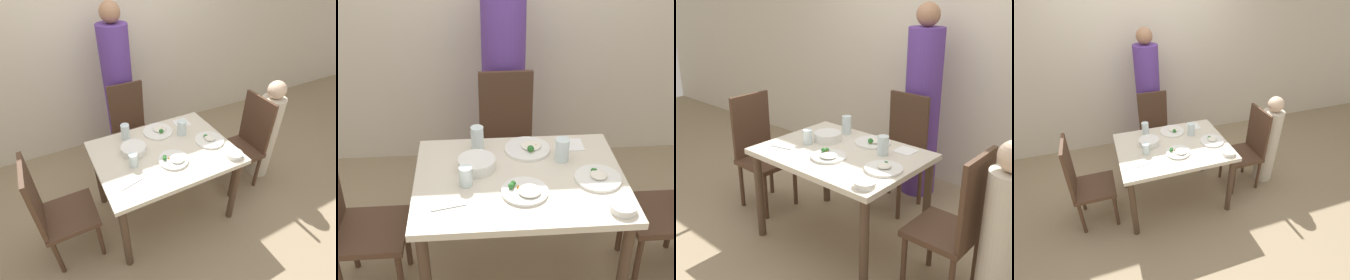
{
  "view_description": "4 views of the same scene",
  "coord_description": "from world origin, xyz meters",
  "views": [
    {
      "loc": [
        -0.76,
        -1.54,
        2.1
      ],
      "look_at": [
        0.08,
        0.07,
        0.77
      ],
      "focal_mm": 28.0,
      "sensor_mm": 36.0,
      "label": 1
    },
    {
      "loc": [
        -0.24,
        -2.08,
        2.19
      ],
      "look_at": [
        -0.07,
        0.05,
        0.94
      ],
      "focal_mm": 50.0,
      "sensor_mm": 36.0,
      "label": 2
    },
    {
      "loc": [
        1.86,
        -2.09,
        1.88
      ],
      "look_at": [
        0.08,
        -0.06,
        0.86
      ],
      "focal_mm": 45.0,
      "sensor_mm": 36.0,
      "label": 3
    },
    {
      "loc": [
        -0.64,
        -2.19,
        2.23
      ],
      "look_at": [
        0.11,
        0.03,
        0.76
      ],
      "focal_mm": 28.0,
      "sensor_mm": 36.0,
      "label": 4
    }
  ],
  "objects": [
    {
      "name": "ground_plane",
      "position": [
        0.0,
        0.0,
        0.0
      ],
      "size": [
        10.0,
        10.0,
        0.0
      ],
      "primitive_type": "plane",
      "color": "#998466"
    },
    {
      "name": "dining_table",
      "position": [
        0.0,
        0.0,
        0.64
      ],
      "size": [
        1.14,
        0.86,
        0.73
      ],
      "color": "beige",
      "rests_on": "ground_plane"
    },
    {
      "name": "chair_adult_spot",
      "position": [
        -0.01,
        0.78,
        0.51
      ],
      "size": [
        0.4,
        0.4,
        0.99
      ],
      "color": "#4C3323",
      "rests_on": "ground_plane"
    },
    {
      "name": "chair_empty_left",
      "position": [
        -0.92,
        -0.03,
        0.51
      ],
      "size": [
        0.4,
        0.4,
        0.99
      ],
      "rotation": [
        0.0,
        0.0,
        1.57
      ],
      "color": "#4C3323",
      "rests_on": "ground_plane"
    },
    {
      "name": "person_adult",
      "position": [
        -0.01,
        1.1,
        0.8
      ],
      "size": [
        0.32,
        0.32,
        1.72
      ],
      "color": "#5B3893",
      "rests_on": "ground_plane"
    },
    {
      "name": "bowl_curry",
      "position": [
        -0.23,
        0.1,
        0.77
      ],
      "size": [
        0.21,
        0.21,
        0.06
      ],
      "color": "white",
      "rests_on": "dining_table"
    },
    {
      "name": "plate_rice_adult",
      "position": [
        0.01,
        -0.15,
        0.75
      ],
      "size": [
        0.24,
        0.24,
        0.05
      ],
      "color": "white",
      "rests_on": "dining_table"
    },
    {
      "name": "plate_rice_child",
      "position": [
        0.08,
        0.27,
        0.75
      ],
      "size": [
        0.27,
        0.27,
        0.06
      ],
      "color": "white",
      "rests_on": "dining_table"
    },
    {
      "name": "plate_noodles",
      "position": [
        0.42,
        -0.06,
        0.75
      ],
      "size": [
        0.25,
        0.25,
        0.05
      ],
      "color": "white",
      "rests_on": "dining_table"
    },
    {
      "name": "bowl_rice_small",
      "position": [
        0.48,
        -0.33,
        0.75
      ],
      "size": [
        0.13,
        0.13,
        0.04
      ],
      "color": "white",
      "rests_on": "dining_table"
    },
    {
      "name": "glass_water_tall",
      "position": [
        -0.29,
        -0.05,
        0.79
      ],
      "size": [
        0.07,
        0.07,
        0.11
      ],
      "color": "silver",
      "rests_on": "dining_table"
    },
    {
      "name": "glass_water_short",
      "position": [
        -0.22,
        0.31,
        0.81
      ],
      "size": [
        0.08,
        0.08,
        0.15
      ],
      "color": "silver",
      "rests_on": "dining_table"
    },
    {
      "name": "glass_water_center",
      "position": [
        0.26,
        0.15,
        0.8
      ],
      "size": [
        0.08,
        0.08,
        0.14
      ],
      "color": "silver",
      "rests_on": "dining_table"
    },
    {
      "name": "napkin_folded",
      "position": [
        0.34,
        0.31,
        0.74
      ],
      "size": [
        0.14,
        0.14,
        0.01
      ],
      "color": "white",
      "rests_on": "dining_table"
    },
    {
      "name": "fork_steel",
      "position": [
        -0.38,
        -0.24,
        0.74
      ],
      "size": [
        0.18,
        0.06,
        0.01
      ],
      "color": "silver",
      "rests_on": "dining_table"
    }
  ]
}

